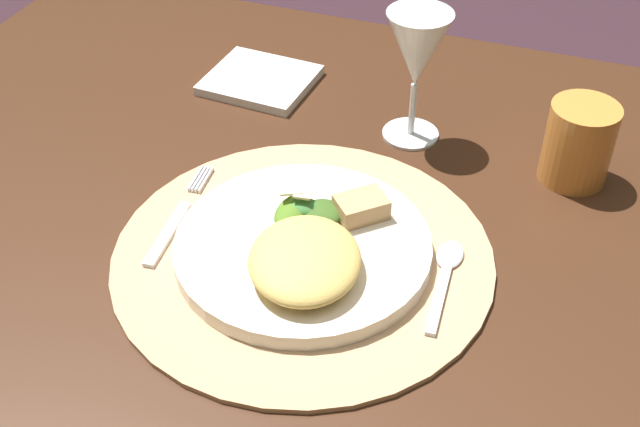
# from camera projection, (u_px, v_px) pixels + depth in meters

# --- Properties ---
(dining_table) EXTENTS (1.28, 0.82, 0.76)m
(dining_table) POSITION_uv_depth(u_px,v_px,m) (359.00, 318.00, 1.04)
(dining_table) COLOR #402314
(dining_table) RESTS_ON ground
(placemat) EXTENTS (0.39, 0.39, 0.01)m
(placemat) POSITION_uv_depth(u_px,v_px,m) (303.00, 256.00, 0.84)
(placemat) COLOR tan
(placemat) RESTS_ON dining_table
(dinner_plate) EXTENTS (0.26, 0.26, 0.02)m
(dinner_plate) POSITION_uv_depth(u_px,v_px,m) (303.00, 247.00, 0.83)
(dinner_plate) COLOR silver
(dinner_plate) RESTS_ON placemat
(pasta_serving) EXTENTS (0.14, 0.15, 0.03)m
(pasta_serving) POSITION_uv_depth(u_px,v_px,m) (305.00, 260.00, 0.78)
(pasta_serving) COLOR #E6BC5F
(pasta_serving) RESTS_ON dinner_plate
(salad_greens) EXTENTS (0.08, 0.07, 0.03)m
(salad_greens) POSITION_uv_depth(u_px,v_px,m) (303.00, 211.00, 0.85)
(salad_greens) COLOR #4E7722
(salad_greens) RESTS_ON dinner_plate
(bread_piece) EXTENTS (0.06, 0.06, 0.02)m
(bread_piece) POSITION_uv_depth(u_px,v_px,m) (361.00, 207.00, 0.85)
(bread_piece) COLOR tan
(bread_piece) RESTS_ON dinner_plate
(fork) EXTENTS (0.03, 0.17, 0.00)m
(fork) POSITION_uv_depth(u_px,v_px,m) (177.00, 218.00, 0.88)
(fork) COLOR silver
(fork) RESTS_ON placemat
(spoon) EXTENTS (0.03, 0.13, 0.01)m
(spoon) POSITION_uv_depth(u_px,v_px,m) (446.00, 269.00, 0.82)
(spoon) COLOR silver
(spoon) RESTS_ON placemat
(napkin) EXTENTS (0.14, 0.13, 0.01)m
(napkin) POSITION_uv_depth(u_px,v_px,m) (260.00, 80.00, 1.10)
(napkin) COLOR white
(napkin) RESTS_ON dining_table
(wine_glass) EXTENTS (0.08, 0.08, 0.16)m
(wine_glass) POSITION_uv_depth(u_px,v_px,m) (417.00, 53.00, 0.94)
(wine_glass) COLOR silver
(wine_glass) RESTS_ON dining_table
(amber_tumbler) EXTENTS (0.08, 0.08, 0.09)m
(amber_tumbler) POSITION_uv_depth(u_px,v_px,m) (579.00, 143.00, 0.92)
(amber_tumbler) COLOR orange
(amber_tumbler) RESTS_ON dining_table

